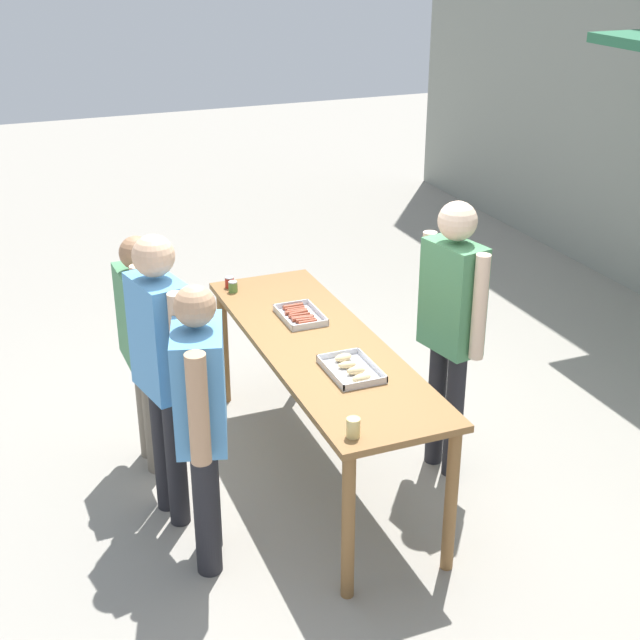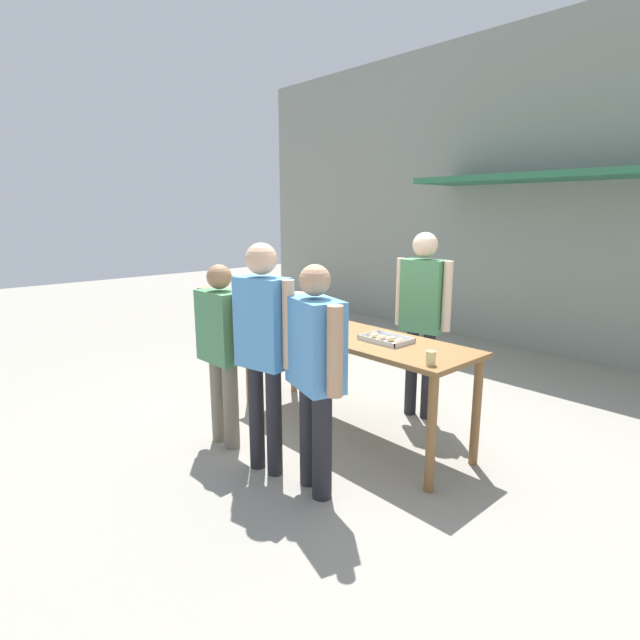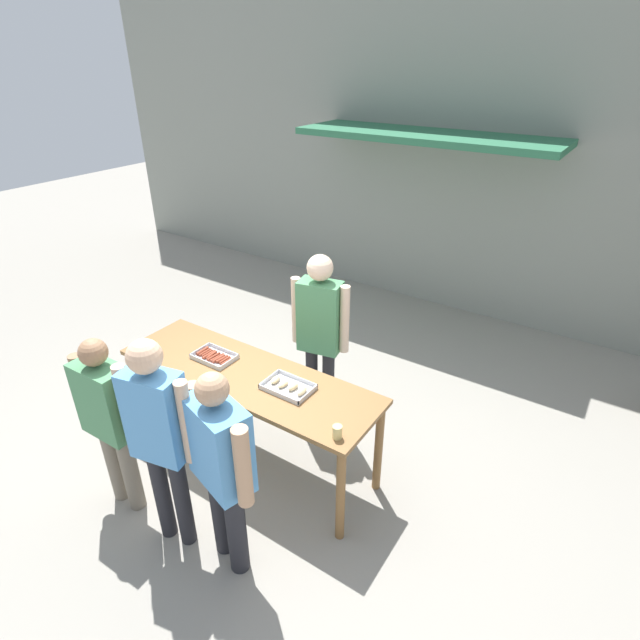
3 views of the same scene
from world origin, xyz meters
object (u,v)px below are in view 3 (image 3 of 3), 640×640
Objects in this scene: food_tray_buns at (288,387)px; food_tray_sausages at (214,357)px; condiment_jar_mustard at (139,346)px; person_customer_holding_hotdog at (109,413)px; person_server_behind_table at (320,328)px; person_customer_with_cup at (221,460)px; person_customer_waiting_in_line at (159,429)px; condiment_jar_ketchup at (145,349)px; beer_cup at (337,432)px.

food_tray_sausages is at bearing -179.87° from food_tray_buns.
condiment_jar_mustard is 0.05× the size of person_customer_holding_hotdog.
food_tray_sausages is 0.23× the size of person_customer_holding_hotdog.
person_customer_with_cup is at bearing -90.15° from person_server_behind_table.
person_customer_holding_hotdog is 0.62m from person_customer_waiting_in_line.
food_tray_buns is 0.77m from person_server_behind_table.
condiment_jar_ketchup is at bearing -154.91° from food_tray_sausages.
person_server_behind_table is (1.30, 1.01, 0.12)m from condiment_jar_mustard.
food_tray_sausages is 0.98m from person_server_behind_table.
person_server_behind_table reaches higher than person_customer_with_cup.
person_customer_holding_hotdog is (-0.76, -1.72, -0.17)m from person_server_behind_table.
condiment_jar_ketchup is 0.05× the size of person_customer_with_cup.
person_customer_waiting_in_line reaches higher than condiment_jar_mustard.
person_customer_holding_hotdog is at bearing -97.45° from food_tray_sausages.
person_customer_with_cup reaches higher than person_customer_holding_hotdog.
food_tray_sausages is 0.82m from food_tray_buns.
condiment_jar_mustard is at bearing -153.22° from person_server_behind_table.
food_tray_buns is 1.06m from person_customer_waiting_in_line.
condiment_jar_ketchup is (-0.58, -0.27, 0.02)m from food_tray_sausages.
beer_cup is at bearing 0.10° from condiment_jar_mustard.
person_server_behind_table is 1.15× the size of person_customer_holding_hotdog.
beer_cup is at bearing 0.16° from condiment_jar_ketchup.
food_tray_buns reaches higher than food_tray_sausages.
beer_cup is at bearing -156.87° from person_customer_holding_hotdog.
person_customer_holding_hotdog reaches higher than condiment_jar_ketchup.
person_server_behind_table reaches higher than person_customer_waiting_in_line.
condiment_jar_ketchup reaches higher than food_tray_sausages.
beer_cup is (0.63, -0.27, 0.03)m from food_tray_buns.
condiment_jar_mustard is 1.00× the size of condiment_jar_ketchup.
food_tray_sausages is 0.20× the size of person_server_behind_table.
food_tray_sausages is at bearing 21.96° from condiment_jar_mustard.
beer_cup is at bearing -62.05° from person_server_behind_table.
food_tray_sausages is 0.21× the size of person_customer_waiting_in_line.
person_customer_holding_hotdog is at bearing 20.23° from person_customer_with_cup.
person_server_behind_table reaches higher than condiment_jar_ketchup.
food_tray_sausages is 3.62× the size of beer_cup.
beer_cup is (2.02, 0.01, 0.01)m from condiment_jar_ketchup.
condiment_jar_mustard is 0.04× the size of person_customer_waiting_in_line.
person_customer_with_cup reaches higher than food_tray_sausages.
person_customer_waiting_in_line reaches higher than food_tray_sausages.
food_tray_buns is at bearing -65.93° from person_customer_with_cup.
beer_cup is at bearing -155.00° from person_customer_waiting_in_line.
person_customer_with_cup is (0.32, -1.64, -0.12)m from person_server_behind_table.
condiment_jar_mustard reaches higher than food_tray_buns.
condiment_jar_ketchup is at bearing -179.84° from beer_cup.
beer_cup is (1.44, -0.27, 0.03)m from food_tray_sausages.
condiment_jar_ketchup is 2.02m from beer_cup.
person_customer_with_cup is at bearing -177.14° from person_customer_holding_hotdog.
condiment_jar_mustard is at bearing -169.62° from food_tray_buns.
beer_cup reaches higher than food_tray_buns.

